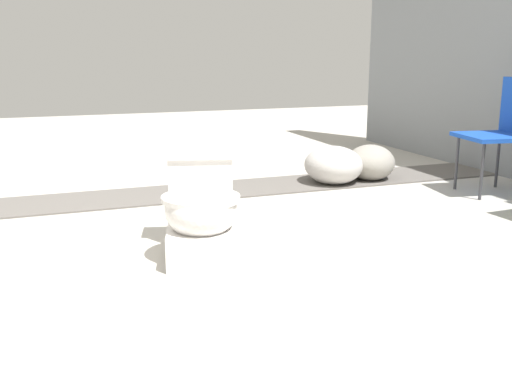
{
  "coord_description": "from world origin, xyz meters",
  "views": [
    {
      "loc": [
        3.06,
        -0.6,
        1.03
      ],
      "look_at": [
        0.19,
        0.46,
        0.3
      ],
      "focal_mm": 42.0,
      "sensor_mm": 36.0,
      "label": 1
    }
  ],
  "objects": [
    {
      "name": "ground_plane",
      "position": [
        0.0,
        0.0,
        0.0
      ],
      "size": [
        14.0,
        14.0,
        0.0
      ],
      "primitive_type": "plane",
      "color": "#B7B2A8"
    },
    {
      "name": "boulder_near",
      "position": [
        -1.05,
        1.57,
        0.15
      ],
      "size": [
        0.57,
        0.54,
        0.3
      ],
      "primitive_type": "ellipsoid",
      "rotation": [
        0.0,
        0.0,
        2.96
      ],
      "color": "#B7B2AD",
      "rests_on": "ground"
    },
    {
      "name": "boulder_far",
      "position": [
        -1.07,
        1.92,
        0.14
      ],
      "size": [
        0.56,
        0.55,
        0.29
      ],
      "primitive_type": "ellipsoid",
      "rotation": [
        0.0,
        0.0,
        2.61
      ],
      "color": "gray",
      "rests_on": "ground"
    },
    {
      "name": "toilet",
      "position": [
        0.19,
        0.16,
        0.22
      ],
      "size": [
        0.7,
        0.52,
        0.52
      ],
      "rotation": [
        0.0,
        0.0,
        -0.26
      ],
      "color": "white",
      "rests_on": "ground"
    },
    {
      "name": "gravel_strip",
      "position": [
        -1.13,
        0.5,
        0.01
      ],
      "size": [
        0.56,
        8.0,
        0.01
      ],
      "primitive_type": "cube",
      "color": "#605B56",
      "rests_on": "ground"
    },
    {
      "name": "folding_chair_left",
      "position": [
        -0.35,
        2.59,
        0.51
      ],
      "size": [
        0.5,
        0.5,
        0.83
      ],
      "rotation": [
        0.0,
        0.0,
        -1.73
      ],
      "color": "#1947B2",
      "rests_on": "ground"
    }
  ]
}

